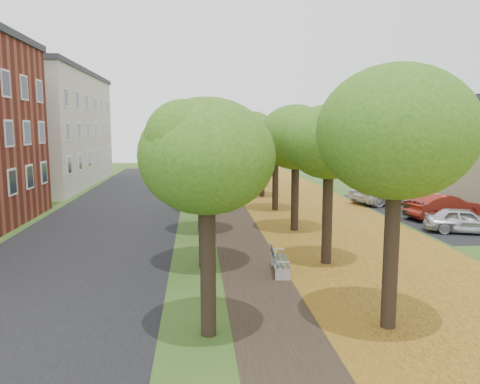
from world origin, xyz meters
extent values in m
plane|color=#2D4C19|center=(0.00, 0.00, 0.00)|extent=(120.00, 120.00, 0.00)
cube|color=black|center=(-7.50, 15.00, 0.00)|extent=(8.00, 70.00, 0.01)
cube|color=black|center=(0.00, 15.00, 0.00)|extent=(3.20, 70.00, 0.01)
cube|color=#B88821|center=(5.00, 15.00, 0.01)|extent=(7.50, 70.00, 0.01)
cube|color=black|center=(13.50, 16.00, 0.00)|extent=(9.00, 16.00, 0.01)
cylinder|color=black|center=(-2.20, 0.00, 1.77)|extent=(0.40, 0.40, 3.54)
ellipsoid|color=#2B5F14|center=(-2.20, 0.00, 4.74)|extent=(3.70, 3.70, 3.14)
cylinder|color=black|center=(-2.20, 6.00, 1.77)|extent=(0.40, 0.40, 3.54)
ellipsoid|color=#2B5F14|center=(-2.20, 6.00, 4.74)|extent=(3.70, 3.70, 3.14)
cylinder|color=black|center=(-2.20, 12.00, 1.77)|extent=(0.40, 0.40, 3.54)
ellipsoid|color=#2B5F14|center=(-2.20, 12.00, 4.74)|extent=(3.70, 3.70, 3.14)
cylinder|color=black|center=(-2.20, 18.00, 1.77)|extent=(0.40, 0.40, 3.54)
ellipsoid|color=#2B5F14|center=(-2.20, 18.00, 4.74)|extent=(3.70, 3.70, 3.14)
cylinder|color=black|center=(-2.20, 24.00, 1.77)|extent=(0.40, 0.40, 3.54)
ellipsoid|color=#2B5F14|center=(-2.20, 24.00, 4.74)|extent=(3.70, 3.70, 3.14)
cylinder|color=black|center=(-2.20, 30.00, 1.77)|extent=(0.40, 0.40, 3.54)
ellipsoid|color=#2B5F14|center=(-2.20, 30.00, 4.74)|extent=(3.70, 3.70, 3.14)
cylinder|color=black|center=(2.60, 0.00, 1.77)|extent=(0.40, 0.40, 3.54)
ellipsoid|color=#2B5F14|center=(2.60, 0.00, 4.74)|extent=(3.70, 3.70, 3.14)
cylinder|color=black|center=(2.60, 6.00, 1.77)|extent=(0.40, 0.40, 3.54)
ellipsoid|color=#2B5F14|center=(2.60, 6.00, 4.74)|extent=(3.70, 3.70, 3.14)
cylinder|color=black|center=(2.60, 12.00, 1.77)|extent=(0.40, 0.40, 3.54)
ellipsoid|color=#2B5F14|center=(2.60, 12.00, 4.74)|extent=(3.70, 3.70, 3.14)
cylinder|color=black|center=(2.60, 18.00, 1.77)|extent=(0.40, 0.40, 3.54)
ellipsoid|color=#2B5F14|center=(2.60, 18.00, 4.74)|extent=(3.70, 3.70, 3.14)
cylinder|color=black|center=(2.60, 24.00, 1.77)|extent=(0.40, 0.40, 3.54)
ellipsoid|color=#2B5F14|center=(2.60, 24.00, 4.74)|extent=(3.70, 3.70, 3.14)
cylinder|color=black|center=(2.60, 30.00, 1.77)|extent=(0.40, 0.40, 3.54)
ellipsoid|color=#2B5F14|center=(2.60, 30.00, 4.74)|extent=(3.70, 3.70, 3.14)
cube|color=beige|center=(-17.00, 33.00, 5.00)|extent=(10.00, 20.00, 10.00)
cube|color=#2D2D33|center=(-17.00, 33.00, 10.20)|extent=(10.30, 20.30, 0.40)
cube|color=#2A352F|center=(0.57, 4.93, 0.47)|extent=(0.64, 1.93, 0.04)
cube|color=#2A352F|center=(0.30, 4.95, 0.76)|extent=(0.19, 1.90, 0.27)
cube|color=silver|center=(0.50, 4.06, 0.24)|extent=(0.53, 0.11, 0.47)
cube|color=silver|center=(0.64, 5.79, 0.24)|extent=(0.53, 0.11, 0.47)
cube|color=silver|center=(0.50, 4.06, 0.66)|extent=(0.48, 0.10, 0.04)
cube|color=silver|center=(0.64, 5.79, 0.66)|extent=(0.48, 0.10, 0.04)
imported|color=#BABBBF|center=(11.00, 10.54, 0.64)|extent=(4.05, 2.63, 1.28)
imported|color=maroon|center=(11.81, 14.02, 0.74)|extent=(4.75, 2.53, 1.49)
imported|color=#313135|center=(11.62, 14.43, 0.63)|extent=(4.72, 3.25, 1.27)
imported|color=white|center=(11.00, 19.94, 0.77)|extent=(6.07, 4.36, 1.54)
camera|label=1|loc=(-2.47, -11.50, 5.32)|focal=35.00mm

